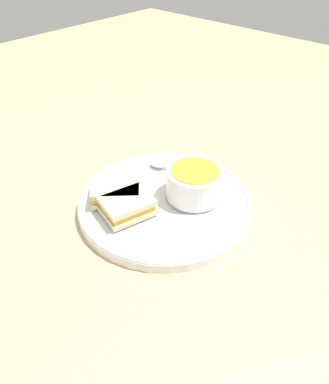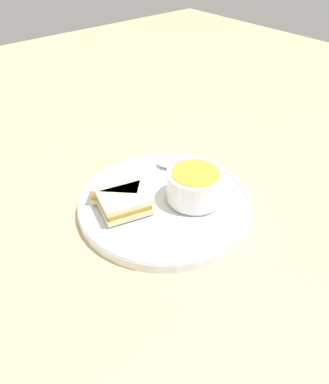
{
  "view_description": "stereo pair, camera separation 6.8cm",
  "coord_description": "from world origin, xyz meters",
  "px_view_note": "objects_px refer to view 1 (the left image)",
  "views": [
    {
      "loc": [
        -0.36,
        0.4,
        0.45
      ],
      "look_at": [
        0.0,
        0.0,
        0.04
      ],
      "focal_mm": 35.0,
      "sensor_mm": 36.0,
      "label": 1
    },
    {
      "loc": [
        -0.41,
        0.35,
        0.45
      ],
      "look_at": [
        0.0,
        0.0,
        0.04
      ],
      "focal_mm": 35.0,
      "sensor_mm": 36.0,
      "label": 2
    }
  ],
  "objects_px": {
    "soup_bowl": "(194,183)",
    "sandwich_half_far": "(127,206)",
    "sandwich_half_near": "(116,192)",
    "spoon": "(161,165)"
  },
  "relations": [
    {
      "from": "spoon",
      "to": "sandwich_half_far",
      "type": "distance_m",
      "value": 0.16
    },
    {
      "from": "soup_bowl",
      "to": "spoon",
      "type": "xyz_separation_m",
      "value": [
        0.11,
        -0.03,
        -0.03
      ]
    },
    {
      "from": "soup_bowl",
      "to": "sandwich_half_far",
      "type": "distance_m",
      "value": 0.13
    },
    {
      "from": "sandwich_half_near",
      "to": "sandwich_half_far",
      "type": "height_order",
      "value": "same"
    },
    {
      "from": "soup_bowl",
      "to": "sandwich_half_near",
      "type": "bearing_deg",
      "value": 46.26
    },
    {
      "from": "sandwich_half_near",
      "to": "sandwich_half_far",
      "type": "relative_size",
      "value": 1.07
    },
    {
      "from": "soup_bowl",
      "to": "sandwich_half_far",
      "type": "relative_size",
      "value": 1.03
    },
    {
      "from": "soup_bowl",
      "to": "sandwich_half_far",
      "type": "xyz_separation_m",
      "value": [
        0.05,
        0.12,
        -0.01
      ]
    },
    {
      "from": "spoon",
      "to": "sandwich_half_near",
      "type": "xyz_separation_m",
      "value": [
        -0.01,
        0.13,
        0.01
      ]
    },
    {
      "from": "sandwich_half_near",
      "to": "sandwich_half_far",
      "type": "xyz_separation_m",
      "value": [
        -0.05,
        0.01,
        0.0
      ]
    }
  ]
}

